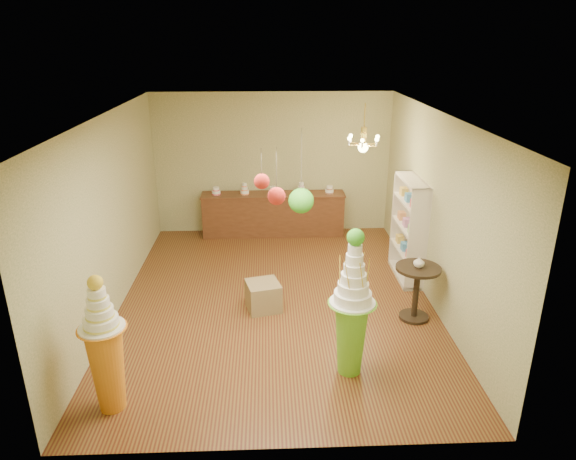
{
  "coord_description": "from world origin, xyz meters",
  "views": [
    {
      "loc": [
        -0.12,
        -7.47,
        4.07
      ],
      "look_at": [
        0.19,
        0.0,
        1.22
      ],
      "focal_mm": 32.0,
      "sensor_mm": 36.0,
      "label": 1
    }
  ],
  "objects_px": {
    "pedestal_orange": "(106,357)",
    "sideboard": "(273,213)",
    "round_table": "(417,285)",
    "pedestal_green": "(352,319)"
  },
  "relations": [
    {
      "from": "round_table",
      "to": "sideboard",
      "type": "bearing_deg",
      "value": 119.99
    },
    {
      "from": "pedestal_green",
      "to": "round_table",
      "type": "relative_size",
      "value": 2.28
    },
    {
      "from": "pedestal_orange",
      "to": "sideboard",
      "type": "distance_m",
      "value": 5.83
    },
    {
      "from": "sideboard",
      "to": "round_table",
      "type": "bearing_deg",
      "value": -60.01
    },
    {
      "from": "sideboard",
      "to": "round_table",
      "type": "xyz_separation_m",
      "value": [
        2.1,
        -3.64,
        0.08
      ]
    },
    {
      "from": "pedestal_green",
      "to": "sideboard",
      "type": "distance_m",
      "value": 5.01
    },
    {
      "from": "pedestal_green",
      "to": "sideboard",
      "type": "relative_size",
      "value": 0.65
    },
    {
      "from": "pedestal_green",
      "to": "pedestal_orange",
      "type": "height_order",
      "value": "pedestal_green"
    },
    {
      "from": "pedestal_orange",
      "to": "round_table",
      "type": "relative_size",
      "value": 1.98
    },
    {
      "from": "pedestal_green",
      "to": "round_table",
      "type": "height_order",
      "value": "pedestal_green"
    }
  ]
}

